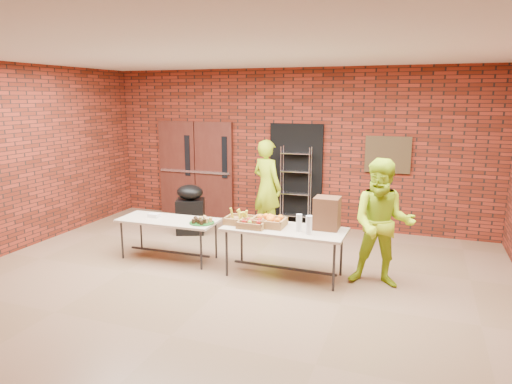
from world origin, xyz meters
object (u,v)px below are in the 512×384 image
at_px(table_right, 284,232).
at_px(coffee_dispenser, 327,213).
at_px(volunteer_man, 382,224).
at_px(wire_rack, 296,187).
at_px(table_left, 168,222).
at_px(volunteer_woman, 267,187).
at_px(covered_grill, 190,209).

distance_m(table_right, coffee_dispenser, 0.68).
xyz_separation_m(coffee_dispenser, volunteer_man, (0.79, -0.04, -0.07)).
height_order(table_right, volunteer_man, volunteer_man).
height_order(wire_rack, table_right, wire_rack).
xyz_separation_m(wire_rack, coffee_dispenser, (1.14, -2.46, 0.15)).
height_order(table_left, table_right, table_right).
distance_m(volunteer_woman, volunteer_man, 2.99).
bearing_deg(volunteer_man, coffee_dispenser, 174.46).
distance_m(table_left, table_right, 2.00).
relative_size(wire_rack, table_left, 1.01).
xyz_separation_m(coffee_dispenser, covered_grill, (-2.93, 1.29, -0.49)).
xyz_separation_m(wire_rack, volunteer_man, (1.92, -2.51, 0.08)).
bearing_deg(table_right, covered_grill, 149.06).
bearing_deg(volunteer_woman, volunteer_man, 166.06).
height_order(coffee_dispenser, covered_grill, coffee_dispenser).
distance_m(wire_rack, volunteer_man, 3.16).
xyz_separation_m(table_left, volunteer_woman, (1.05, 1.94, 0.30)).
bearing_deg(coffee_dispenser, wire_rack, 114.74).
relative_size(table_left, volunteer_man, 0.91).
bearing_deg(covered_grill, coffee_dispenser, -45.60).
relative_size(coffee_dispenser, volunteer_man, 0.26).
height_order(table_left, volunteer_woman, volunteer_woman).
distance_m(coffee_dispenser, volunteer_man, 0.79).
distance_m(wire_rack, table_right, 2.70).
distance_m(table_right, volunteer_woman, 2.24).
bearing_deg(volunteer_man, table_left, 178.65).
bearing_deg(table_left, covered_grill, 102.79).
xyz_separation_m(covered_grill, volunteer_man, (3.72, -1.33, 0.42)).
relative_size(wire_rack, volunteer_woman, 0.90).
height_order(wire_rack, volunteer_man, volunteer_man).
xyz_separation_m(wire_rack, volunteer_woman, (-0.40, -0.63, 0.09)).
bearing_deg(coffee_dispenser, volunteer_woman, 130.07).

